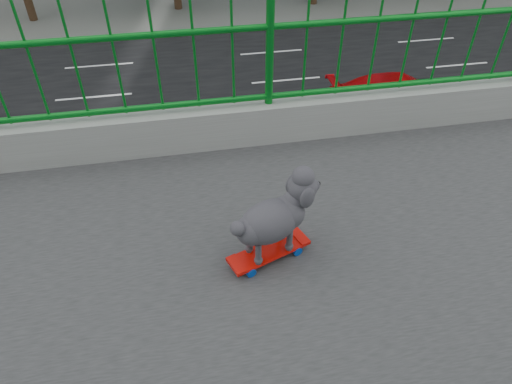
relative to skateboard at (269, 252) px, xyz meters
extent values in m
cube|color=black|center=(-12.80, -3.75, -7.04)|extent=(18.00, 90.00, 0.02)
cube|color=red|center=(0.00, 0.00, 0.01)|extent=(0.29, 0.49, 0.02)
cube|color=#99999E|center=(0.05, -0.14, -0.01)|extent=(0.09, 0.06, 0.02)
cylinder|color=#0739AA|center=(-0.01, -0.16, -0.02)|extent=(0.04, 0.06, 0.05)
sphere|color=yellow|center=(-0.01, -0.16, -0.02)|extent=(0.02, 0.02, 0.02)
cylinder|color=#0739AA|center=(0.11, -0.12, -0.02)|extent=(0.04, 0.06, 0.05)
sphere|color=yellow|center=(0.11, -0.12, -0.02)|extent=(0.02, 0.02, 0.02)
cube|color=#99999E|center=(-0.05, 0.14, -0.01)|extent=(0.09, 0.06, 0.02)
cylinder|color=#0739AA|center=(-0.11, 0.12, -0.02)|extent=(0.04, 0.06, 0.05)
sphere|color=yellow|center=(-0.11, 0.12, -0.02)|extent=(0.02, 0.02, 0.02)
cylinder|color=#0739AA|center=(0.01, 0.16, -0.02)|extent=(0.04, 0.06, 0.05)
sphere|color=yellow|center=(0.01, 0.16, -0.02)|extent=(0.02, 0.02, 0.02)
ellipsoid|color=#2E2C31|center=(0.00, 0.00, 0.23)|extent=(0.33, 0.40, 0.23)
sphere|color=#2E2C31|center=(-0.07, 0.18, 0.38)|extent=(0.16, 0.16, 0.16)
sphere|color=black|center=(-0.10, 0.28, 0.36)|extent=(0.03, 0.03, 0.03)
sphere|color=#2E2C31|center=(0.06, -0.18, 0.28)|extent=(0.08, 0.08, 0.08)
cylinder|color=#2E2C31|center=(-0.08, 0.08, 0.09)|extent=(0.03, 0.03, 0.15)
cylinder|color=#2E2C31|center=(0.01, 0.11, 0.09)|extent=(0.03, 0.03, 0.15)
cylinder|color=#2E2C31|center=(-0.01, -0.11, 0.09)|extent=(0.03, 0.03, 0.15)
cylinder|color=#2E2C31|center=(0.08, -0.08, 0.09)|extent=(0.03, 0.03, 0.15)
imported|color=black|center=(-9.00, 1.24, -6.30)|extent=(1.57, 4.51, 1.49)
imported|color=black|center=(-12.20, 7.73, -6.36)|extent=(2.28, 4.94, 1.37)
imported|color=black|center=(-9.00, 2.06, -6.26)|extent=(2.62, 5.68, 1.58)
imported|color=red|center=(-12.20, 7.66, -6.27)|extent=(2.17, 5.34, 1.55)
camera|label=1|loc=(1.67, -0.39, 1.88)|focal=31.89mm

